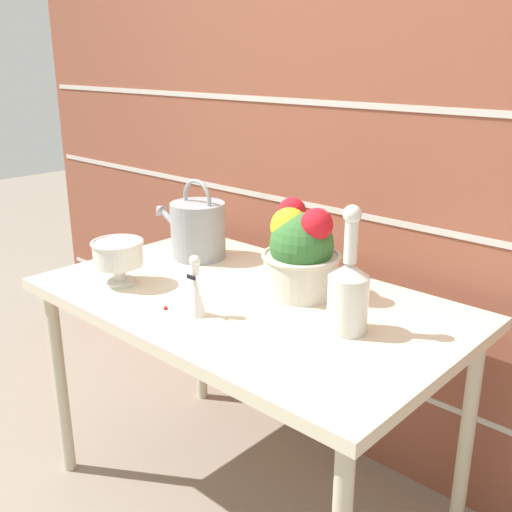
% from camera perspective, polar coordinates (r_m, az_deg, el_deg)
% --- Properties ---
extents(ground_plane, '(12.00, 12.00, 0.00)m').
position_cam_1_polar(ground_plane, '(2.20, -0.74, -22.00)').
color(ground_plane, gray).
extents(brick_wall, '(3.60, 0.08, 2.20)m').
position_cam_1_polar(brick_wall, '(2.09, 8.72, 9.23)').
color(brick_wall, brown).
rests_on(brick_wall, ground_plane).
extents(patio_table, '(1.29, 0.78, 0.74)m').
position_cam_1_polar(patio_table, '(1.84, -0.82, -5.81)').
color(patio_table, beige).
rests_on(patio_table, ground_plane).
extents(watering_can, '(0.34, 0.19, 0.28)m').
position_cam_1_polar(watering_can, '(2.15, -5.60, 2.58)').
color(watering_can, '#93999E').
rests_on(watering_can, patio_table).
extents(crystal_pedestal_bowl, '(0.17, 0.17, 0.14)m').
position_cam_1_polar(crystal_pedestal_bowl, '(1.93, -13.00, 0.11)').
color(crystal_pedestal_bowl, silver).
rests_on(crystal_pedestal_bowl, patio_table).
extents(flower_planter, '(0.24, 0.24, 0.28)m').
position_cam_1_polar(flower_planter, '(1.80, 4.28, 0.38)').
color(flower_planter, beige).
rests_on(flower_planter, patio_table).
extents(glass_decanter, '(0.11, 0.11, 0.34)m').
position_cam_1_polar(glass_decanter, '(1.57, 8.79, -3.29)').
color(glass_decanter, silver).
rests_on(glass_decanter, patio_table).
extents(figurine_vase, '(0.06, 0.06, 0.18)m').
position_cam_1_polar(figurine_vase, '(1.67, -5.78, -3.35)').
color(figurine_vase, white).
rests_on(figurine_vase, patio_table).
extents(fallen_petal, '(0.01, 0.01, 0.01)m').
position_cam_1_polar(fallen_petal, '(1.74, -8.60, -4.94)').
color(fallen_petal, red).
rests_on(fallen_petal, patio_table).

